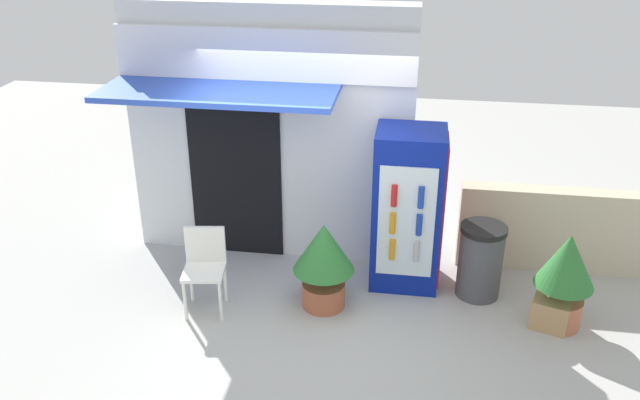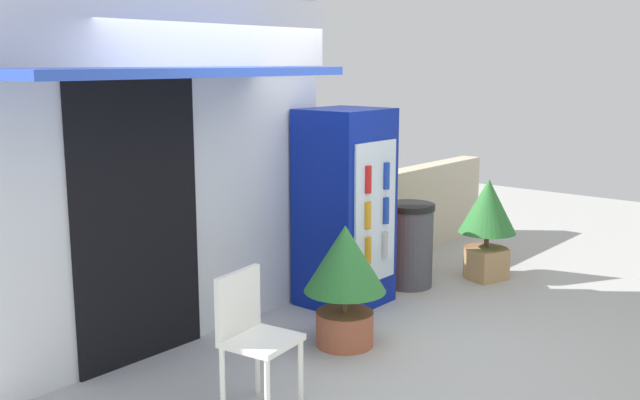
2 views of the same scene
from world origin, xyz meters
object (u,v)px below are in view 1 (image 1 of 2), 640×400
(plastic_chair, at_px, (205,263))
(potted_plant_curbside, at_px, (565,273))
(drink_cooler, at_px, (408,209))
(potted_plant_near_shop, at_px, (324,257))
(trash_bin, at_px, (480,261))
(cardboard_box, at_px, (551,313))

(plastic_chair, bearing_deg, potted_plant_curbside, 3.57)
(drink_cooler, bearing_deg, potted_plant_near_shop, -142.26)
(drink_cooler, bearing_deg, trash_bin, -11.87)
(drink_cooler, distance_m, potted_plant_curbside, 1.73)
(drink_cooler, distance_m, cardboard_box, 1.81)
(cardboard_box, bearing_deg, drink_cooler, 155.85)
(plastic_chair, height_order, cardboard_box, plastic_chair)
(potted_plant_near_shop, height_order, cardboard_box, potted_plant_near_shop)
(trash_bin, bearing_deg, drink_cooler, 168.13)
(drink_cooler, distance_m, plastic_chair, 2.25)
(plastic_chair, xyz_separation_m, potted_plant_curbside, (3.64, 0.23, 0.07))
(drink_cooler, xyz_separation_m, plastic_chair, (-2.05, -0.84, -0.37))
(potted_plant_curbside, distance_m, cardboard_box, 0.46)
(plastic_chair, height_order, potted_plant_curbside, potted_plant_curbside)
(potted_plant_near_shop, distance_m, trash_bin, 1.72)
(potted_plant_curbside, bearing_deg, cardboard_box, -145.39)
(drink_cooler, height_order, trash_bin, drink_cooler)
(drink_cooler, relative_size, potted_plant_curbside, 1.74)
(plastic_chair, xyz_separation_m, potted_plant_near_shop, (1.22, 0.20, 0.06))
(plastic_chair, bearing_deg, potted_plant_near_shop, 9.28)
(drink_cooler, bearing_deg, plastic_chair, -157.68)
(plastic_chair, height_order, potted_plant_near_shop, potted_plant_near_shop)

